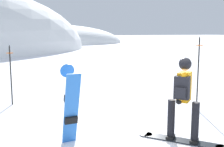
# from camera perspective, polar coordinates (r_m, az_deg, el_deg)

# --- Properties ---
(ground_plane) EXTENTS (300.00, 300.00, 0.00)m
(ground_plane) POSITION_cam_1_polar(r_m,az_deg,el_deg) (5.91, 11.39, -13.56)
(ground_plane) COLOR white
(ridge_peak_far) EXTENTS (29.15, 26.23, 7.36)m
(ridge_peak_far) POSITION_cam_1_polar(r_m,az_deg,el_deg) (57.27, -12.68, 6.16)
(ridge_peak_far) COLOR white
(ridge_peak_far) RESTS_ON ground
(snowboarder_main) EXTENTS (1.24, 1.51, 1.71)m
(snowboarder_main) POSITION_cam_1_polar(r_m,az_deg,el_deg) (5.69, 14.46, -4.83)
(snowboarder_main) COLOR black
(snowboarder_main) RESTS_ON ground
(spare_snowboard) EXTENTS (0.28, 0.50, 1.60)m
(spare_snowboard) POSITION_cam_1_polar(r_m,az_deg,el_deg) (5.45, -8.47, -6.42)
(spare_snowboard) COLOR blue
(spare_snowboard) RESTS_ON ground
(piste_marker_near) EXTENTS (0.20, 0.20, 1.84)m
(piste_marker_near) POSITION_cam_1_polar(r_m,az_deg,el_deg) (8.90, -20.10, 0.59)
(piste_marker_near) COLOR black
(piste_marker_near) RESTS_ON ground
(piste_marker_far) EXTENTS (0.20, 0.20, 2.10)m
(piste_marker_far) POSITION_cam_1_polar(r_m,az_deg,el_deg) (8.16, 17.30, 1.02)
(piste_marker_far) COLOR black
(piste_marker_far) RESTS_ON ground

